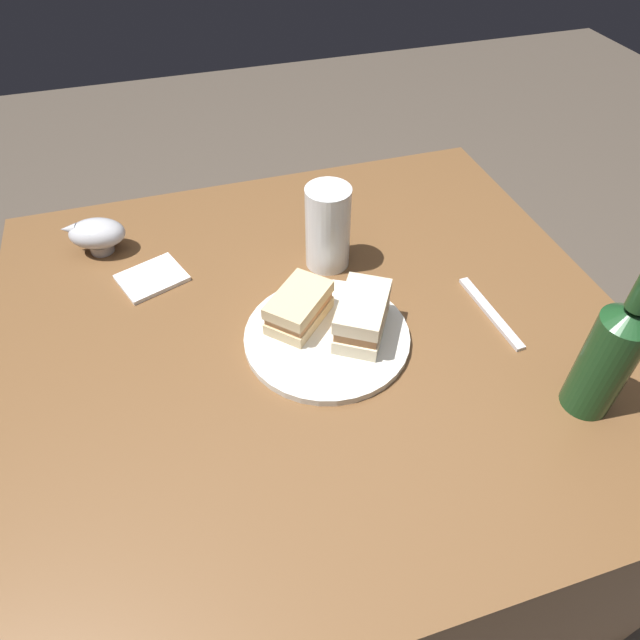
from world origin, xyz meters
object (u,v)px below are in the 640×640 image
object	(u,v)px
napkin	(152,278)
sandwich_half_right	(299,307)
gravy_boat	(96,234)
plate	(327,337)
sandwich_half_left	(362,316)
cider_bottle	(610,355)
fork	(490,312)
pint_glass	(328,233)

from	to	relation	value
napkin	sandwich_half_right	bearing A→B (deg)	-40.11
gravy_boat	napkin	distance (m)	0.15
sandwich_half_right	plate	bearing A→B (deg)	-52.84
sandwich_half_left	sandwich_half_right	size ratio (longest dim) A/B	1.07
cider_bottle	fork	size ratio (longest dim) A/B	1.48
pint_glass	plate	bearing A→B (deg)	-107.81
fork	napkin	bearing A→B (deg)	61.35
sandwich_half_left	cider_bottle	size ratio (longest dim) A/B	0.52
pint_glass	fork	distance (m)	0.32
gravy_boat	cider_bottle	distance (m)	0.88
pint_glass	fork	bearing A→B (deg)	-43.72
plate	napkin	bearing A→B (deg)	137.88
plate	pint_glass	bearing A→B (deg)	72.19
sandwich_half_left	fork	bearing A→B (deg)	-3.62
napkin	fork	bearing A→B (deg)	-25.50
pint_glass	cider_bottle	size ratio (longest dim) A/B	0.59
plate	cider_bottle	world-z (taller)	cider_bottle
sandwich_half_left	plate	bearing A→B (deg)	169.32
gravy_boat	plate	bearing A→B (deg)	-45.35
pint_glass	cider_bottle	xyz separation A→B (m)	(0.26, -0.42, 0.04)
plate	fork	xyz separation A→B (m)	(0.28, -0.02, -0.00)
sandwich_half_left	sandwich_half_right	distance (m)	0.10
cider_bottle	napkin	xyz separation A→B (m)	(-0.58, 0.46, -0.10)
napkin	cider_bottle	bearing A→B (deg)	-38.58
sandwich_half_right	fork	xyz separation A→B (m)	(0.32, -0.07, -0.04)
sandwich_half_left	pint_glass	xyz separation A→B (m)	(0.01, 0.20, 0.02)
pint_glass	gravy_boat	world-z (taller)	pint_glass
pint_glass	napkin	bearing A→B (deg)	171.93
sandwich_half_right	pint_glass	world-z (taller)	pint_glass
napkin	sandwich_half_left	bearing A→B (deg)	-37.93
sandwich_half_left	sandwich_half_right	world-z (taller)	sandwich_half_left
pint_glass	napkin	distance (m)	0.33
pint_glass	gravy_boat	bearing A→B (deg)	158.50
sandwich_half_left	pint_glass	world-z (taller)	pint_glass
plate	pint_glass	xyz separation A→B (m)	(0.06, 0.19, 0.06)
sandwich_half_left	sandwich_half_right	xyz separation A→B (m)	(-0.09, 0.05, -0.01)
napkin	pint_glass	bearing A→B (deg)	-8.07
pint_glass	cider_bottle	bearing A→B (deg)	-57.96
sandwich_half_left	napkin	size ratio (longest dim) A/B	1.26
plate	napkin	size ratio (longest dim) A/B	2.43
cider_bottle	napkin	world-z (taller)	cider_bottle
gravy_boat	fork	size ratio (longest dim) A/B	0.69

